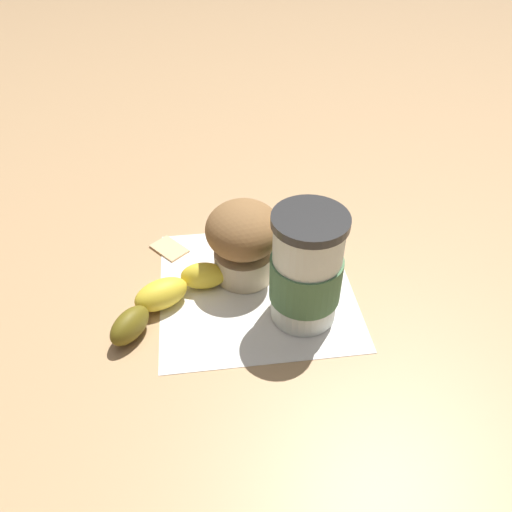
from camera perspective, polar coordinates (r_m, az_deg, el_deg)
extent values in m
plane|color=tan|center=(0.64, 0.00, -3.68)|extent=(3.00, 3.00, 0.00)
cube|color=white|center=(0.64, 0.00, -3.63)|extent=(0.28, 0.28, 0.00)
cylinder|color=silver|center=(0.56, 5.75, -1.85)|extent=(0.08, 0.08, 0.13)
cylinder|color=#2D2D2D|center=(0.52, 6.26, 4.04)|extent=(0.08, 0.08, 0.01)
cylinder|color=#4C754C|center=(0.57, 5.69, -2.49)|extent=(0.08, 0.08, 0.06)
cylinder|color=beige|center=(0.65, -1.37, -0.77)|extent=(0.08, 0.08, 0.04)
ellipsoid|color=olive|center=(0.61, -1.45, 3.02)|extent=(0.09, 0.09, 0.07)
ellipsoid|color=yellow|center=(0.63, -6.05, -2.38)|extent=(0.06, 0.04, 0.04)
ellipsoid|color=yellow|center=(0.62, -10.77, -4.31)|extent=(0.08, 0.07, 0.04)
ellipsoid|color=brown|center=(0.59, -14.22, -7.68)|extent=(0.05, 0.06, 0.04)
cube|color=#E0B27F|center=(0.71, -9.89, 0.93)|extent=(0.06, 0.06, 0.01)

